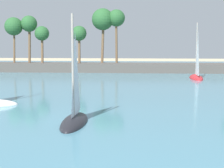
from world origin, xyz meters
TOP-DOWN VIEW (x-y plane):
  - sea at (0.00, 59.84)m, footprint 220.00×101.55m
  - palm_headland at (-4.15, 70.76)m, footprint 89.30×6.62m
  - sailboat_near_shore at (-3.08, 25.31)m, footprint 1.84×6.00m
  - sailboat_toward_headland at (11.31, 58.33)m, footprint 2.13×6.84m

SIDE VIEW (x-z plane):
  - sea at x=0.00m, z-range 0.00..0.06m
  - sailboat_near_shore at x=-3.08m, z-range -3.50..5.18m
  - sailboat_toward_headland at x=11.31m, z-range -3.99..5.90m
  - palm_headland at x=-4.15m, z-range -2.98..10.04m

